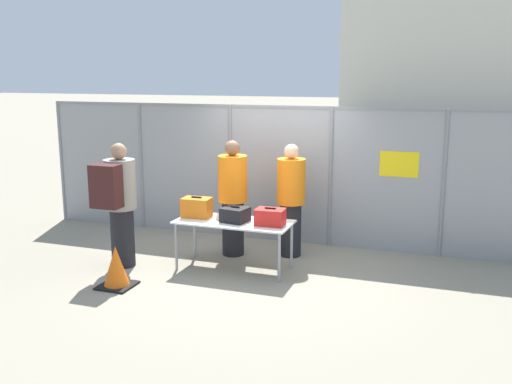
% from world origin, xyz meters
% --- Properties ---
extents(ground_plane, '(120.00, 120.00, 0.00)m').
position_xyz_m(ground_plane, '(0.00, 0.00, 0.00)').
color(ground_plane, gray).
extents(fence_section, '(8.89, 0.07, 2.31)m').
position_xyz_m(fence_section, '(0.01, 1.43, 1.21)').
color(fence_section, gray).
rests_on(fence_section, ground_plane).
extents(inspection_table, '(1.69, 0.74, 0.73)m').
position_xyz_m(inspection_table, '(-0.19, -0.20, 0.67)').
color(inspection_table, silver).
rests_on(inspection_table, ground_plane).
extents(suitcase_orange, '(0.43, 0.29, 0.31)m').
position_xyz_m(suitcase_orange, '(-0.80, -0.15, 0.87)').
color(suitcase_orange, orange).
rests_on(suitcase_orange, inspection_table).
extents(suitcase_black, '(0.40, 0.38, 0.23)m').
position_xyz_m(suitcase_black, '(-0.16, -0.21, 0.83)').
color(suitcase_black, black).
rests_on(suitcase_black, inspection_table).
extents(suitcase_red, '(0.42, 0.30, 0.26)m').
position_xyz_m(suitcase_red, '(0.38, -0.23, 0.84)').
color(suitcase_red, red).
rests_on(suitcase_red, inspection_table).
extents(traveler_hooded, '(0.46, 0.71, 1.85)m').
position_xyz_m(traveler_hooded, '(-1.80, -0.67, 1.02)').
color(traveler_hooded, black).
rests_on(traveler_hooded, ground_plane).
extents(security_worker_near, '(0.45, 0.45, 1.82)m').
position_xyz_m(security_worker_near, '(-0.45, 0.44, 0.94)').
color(security_worker_near, black).
rests_on(security_worker_near, ground_plane).
extents(security_worker_far, '(0.44, 0.44, 1.77)m').
position_xyz_m(security_worker_far, '(0.42, 0.69, 0.92)').
color(security_worker_far, black).
rests_on(security_worker_far, ground_plane).
extents(utility_trailer, '(4.25, 2.29, 0.72)m').
position_xyz_m(utility_trailer, '(0.87, 4.22, 0.42)').
color(utility_trailer, '#4C6B47').
rests_on(utility_trailer, ground_plane).
extents(distant_hangar, '(17.21, 13.51, 7.62)m').
position_xyz_m(distant_hangar, '(4.36, 34.71, 3.81)').
color(distant_hangar, beige).
rests_on(distant_hangar, ground_plane).
extents(traffic_cone, '(0.45, 0.45, 0.57)m').
position_xyz_m(traffic_cone, '(-1.42, -1.39, 0.26)').
color(traffic_cone, black).
rests_on(traffic_cone, ground_plane).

